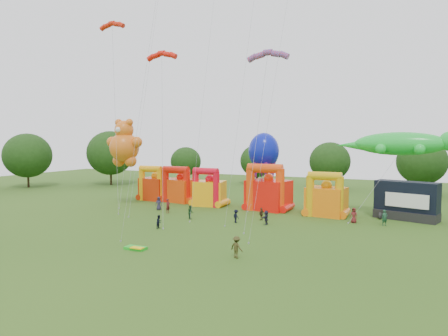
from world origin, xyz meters
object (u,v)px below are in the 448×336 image
at_px(octopus_kite, 263,158).
at_px(spectator_4, 261,214).
at_px(stage_trailer, 407,201).
at_px(teddy_bear_kite, 124,149).
at_px(bouncy_castle_0, 155,187).
at_px(bouncy_castle_2, 209,191).
at_px(gecko_kite, 383,173).
at_px(spectator_0, 159,203).

height_order(octopus_kite, spectator_4, octopus_kite).
bearing_deg(stage_trailer, teddy_bear_kite, -170.01).
xyz_separation_m(bouncy_castle_0, bouncy_castle_2, (10.87, -1.33, 0.02)).
bearing_deg(spectator_4, teddy_bear_kite, -74.63).
xyz_separation_m(bouncy_castle_2, spectator_4, (11.02, -7.17, -1.45)).
distance_m(gecko_kite, spectator_0, 30.54).
distance_m(bouncy_castle_0, stage_trailer, 38.31).
xyz_separation_m(stage_trailer, spectator_0, (-32.21, -7.53, -1.38)).
height_order(gecko_kite, spectator_0, gecko_kite).
relative_size(teddy_bear_kite, spectator_4, 8.34).
height_order(teddy_bear_kite, gecko_kite, teddy_bear_kite).
height_order(bouncy_castle_0, octopus_kite, octopus_kite).
xyz_separation_m(bouncy_castle_0, spectator_4, (21.89, -8.50, -1.43)).
height_order(octopus_kite, spectator_0, octopus_kite).
bearing_deg(octopus_kite, bouncy_castle_2, -162.03).
bearing_deg(spectator_0, teddy_bear_kite, 152.16).
xyz_separation_m(gecko_kite, spectator_4, (-13.65, -7.06, -5.11)).
xyz_separation_m(gecko_kite, spectator_0, (-29.45, -6.37, -4.95)).
bearing_deg(bouncy_castle_0, stage_trailer, -0.42).
bearing_deg(teddy_bear_kite, spectator_4, -3.54).
bearing_deg(octopus_kite, bouncy_castle_0, -176.35).
relative_size(stage_trailer, gecko_kite, 0.54).
distance_m(octopus_kite, spectator_0, 16.69).
bearing_deg(teddy_bear_kite, octopus_kite, 23.47).
distance_m(stage_trailer, octopus_kite, 20.35).
relative_size(bouncy_castle_0, bouncy_castle_2, 0.99).
height_order(gecko_kite, octopus_kite, octopus_kite).
bearing_deg(spectator_4, gecko_kite, 136.25).
bearing_deg(teddy_bear_kite, stage_trailer, 9.99).
bearing_deg(spectator_0, stage_trailer, -8.66).
distance_m(stage_trailer, spectator_0, 33.11).
bearing_deg(spectator_4, spectator_0, -73.58).
height_order(bouncy_castle_0, stage_trailer, bouncy_castle_0).
height_order(teddy_bear_kite, spectator_4, teddy_bear_kite).
xyz_separation_m(bouncy_castle_0, spectator_0, (6.10, -7.81, -1.27)).
relative_size(bouncy_castle_0, octopus_kite, 0.52).
xyz_separation_m(stage_trailer, spectator_4, (-16.42, -8.22, -1.54)).
distance_m(bouncy_castle_0, spectator_4, 23.53).
distance_m(bouncy_castle_0, bouncy_castle_2, 10.95).
xyz_separation_m(teddy_bear_kite, gecko_kite, (36.04, 5.67, -2.75)).
height_order(stage_trailer, spectator_4, stage_trailer).
height_order(bouncy_castle_2, octopus_kite, octopus_kite).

